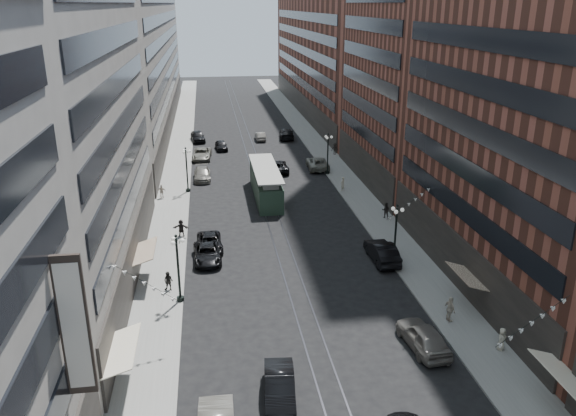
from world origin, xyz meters
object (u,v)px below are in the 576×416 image
car_9 (198,136)px  pedestrian_9 (335,149)px  lamppost_sw_far (178,266)px  car_2 (207,253)px  car_4 (423,337)px  car_extra_0 (278,166)px  pedestrian_2 (168,281)px  car_11 (317,163)px  lamppost_se_mid (328,152)px  car_10 (382,252)px  lamppost_se_far (396,232)px  streetcar (266,184)px  car_extra_1 (202,154)px  pedestrian_5 (181,228)px  pedestrian_6 (162,191)px  car_7 (210,243)px  car_5 (279,388)px  lamppost_sw_mid (187,168)px  pedestrian_7 (386,210)px  pedestrian_4 (450,309)px  car_14 (260,136)px  pedestrian_8 (343,184)px  car_13 (221,145)px  pedestrian_extra_0 (502,339)px  car_12 (287,134)px  car_8 (202,174)px

car_9 → pedestrian_9: (20.62, -12.15, 0.13)m
lamppost_sw_far → car_2: (2.14, 7.20, -2.39)m
car_4 → car_extra_0: bearing=-89.8°
pedestrian_2 → car_11: pedestrian_2 is taller
car_11 → pedestrian_9: bearing=-117.6°
car_9 → pedestrian_9: pedestrian_9 is taller
lamppost_se_mid → car_10: 27.20m
car_4 → car_9: bearing=-81.8°
lamppost_se_far → pedestrian_9: size_ratio=3.19×
streetcar → pedestrian_9: size_ratio=7.56×
car_extra_1 → pedestrian_5: bearing=-89.6°
lamppost_sw_far → car_9: 54.03m
pedestrian_6 → pedestrian_9: size_ratio=0.93×
car_2 → car_7: car_2 is taller
car_5 → car_extra_0: bearing=88.2°
streetcar → pedestrian_9: bearing=55.1°
car_11 → lamppost_se_mid: bearing=108.2°
lamppost_sw_mid → car_10: lamppost_sw_mid is taller
lamppost_se_far → car_5: lamppost_se_far is taller
pedestrian_2 → pedestrian_7: pedestrian_7 is taller
lamppost_se_far → lamppost_se_mid: 28.00m
car_7 → pedestrian_4: bearing=-45.5°
pedestrian_4 → lamppost_sw_mid: bearing=19.4°
lamppost_sw_mid → pedestrian_7: bearing=-29.8°
car_14 → pedestrian_8: size_ratio=2.45×
car_13 → car_extra_1: (-3.02, -5.19, 0.06)m
pedestrian_8 → pedestrian_extra_0: pedestrian_8 is taller
car_4 → pedestrian_7: (4.84, 23.48, 0.12)m
pedestrian_5 → pedestrian_7: bearing=16.0°
car_14 → car_9: bearing=-5.1°
lamppost_sw_far → lamppost_sw_mid: bearing=90.0°
pedestrian_4 → car_12: size_ratio=0.33×
car_2 → car_12: size_ratio=0.86×
car_2 → pedestrian_extra_0: 25.49m
pedestrian_5 → pedestrian_6: bearing=113.0°
pedestrian_4 → car_8: bearing=13.9°
car_12 → lamppost_se_far: bearing=99.1°
lamppost_se_mid → pedestrian_extra_0: lamppost_se_mid is taller
car_10 → pedestrian_7: 10.62m
car_5 → car_2: bearing=106.9°
pedestrian_6 → car_2: bearing=112.5°
car_9 → car_12: bearing=-7.3°
car_7 → pedestrian_9: 37.47m
car_5 → car_9: (-5.08, 66.31, 0.06)m
pedestrian_4 → car_14: pedestrian_4 is taller
car_7 → pedestrian_7: bearing=12.6°
car_11 → pedestrian_extra_0: size_ratio=3.77×
car_5 → car_12: size_ratio=0.85×
pedestrian_7 → car_extra_1: pedestrian_7 is taller
car_4 → car_11: (1.33, 43.46, -0.05)m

